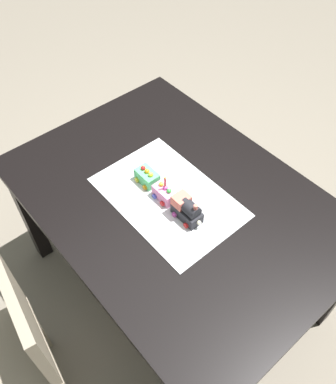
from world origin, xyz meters
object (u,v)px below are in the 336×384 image
dining_table (175,213)px  cake_locomotive (187,209)px  cake_car_flatbed_mint_green (147,177)px  cake_car_hopper_bubblegum (165,193)px  birthday_candle (165,181)px  chair (9,354)px

dining_table → cake_locomotive: bearing=161.7°
dining_table → cake_car_flatbed_mint_green: (0.14, 0.04, 0.14)m
cake_car_hopper_bubblegum → cake_locomotive: bearing=-180.0°
birthday_candle → dining_table: bearing=-124.1°
cake_locomotive → chair: bearing=82.8°
dining_table → cake_car_hopper_bubblegum: size_ratio=14.00×
cake_car_flatbed_mint_green → cake_locomotive: bearing=-180.0°
dining_table → birthday_candle: 0.22m
cake_car_flatbed_mint_green → birthday_candle: (-0.12, -0.00, 0.07)m
cake_car_flatbed_mint_green → dining_table: bearing=-165.9°
cake_locomotive → cake_car_flatbed_mint_green: bearing=0.0°
chair → cake_car_hopper_bubblegum: 0.85m
chair → birthday_candle: size_ratio=14.96×
chair → cake_car_flatbed_mint_green: chair is taller
chair → cake_car_flatbed_mint_green: bearing=108.6°
cake_locomotive → birthday_candle: birthday_candle is taller
chair → cake_car_hopper_bubblegum: (0.03, -0.80, 0.30)m
birthday_candle → cake_locomotive: bearing=180.0°
birthday_candle → chair: bearing=92.1°
dining_table → cake_car_hopper_bubblegum: (0.02, 0.04, 0.14)m
cake_locomotive → cake_car_hopper_bubblegum: bearing=0.0°
cake_car_flatbed_mint_green → cake_car_hopper_bubblegum: bearing=180.0°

